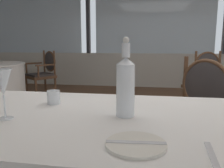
{
  "coord_description": "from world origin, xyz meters",
  "views": [
    {
      "loc": [
        -0.06,
        -2.17,
        1.08
      ],
      "look_at": [
        -0.27,
        -0.89,
        0.85
      ],
      "focal_mm": 37.06,
      "sensor_mm": 36.0,
      "label": 1
    }
  ],
  "objects_px": {
    "dining_chair_0_1": "(44,71)",
    "dining_chair_1_1": "(212,104)",
    "water_bottle": "(125,85)",
    "dining_chair_1_0": "(210,78)",
    "side_plate": "(136,144)",
    "water_tumbler": "(54,97)",
    "wine_glass": "(3,83)"
  },
  "relations": [
    {
      "from": "water_bottle",
      "to": "water_tumbler",
      "type": "xyz_separation_m",
      "value": [
        -0.4,
        0.15,
        -0.1
      ]
    },
    {
      "from": "dining_chair_0_1",
      "to": "dining_chair_1_1",
      "type": "xyz_separation_m",
      "value": [
        2.58,
        -2.18,
        0.01
      ]
    },
    {
      "from": "dining_chair_0_1",
      "to": "dining_chair_1_1",
      "type": "height_order",
      "value": "dining_chair_1_1"
    },
    {
      "from": "water_bottle",
      "to": "dining_chair_0_1",
      "type": "relative_size",
      "value": 0.36
    },
    {
      "from": "water_bottle",
      "to": "dining_chair_0_1",
      "type": "height_order",
      "value": "water_bottle"
    },
    {
      "from": "water_bottle",
      "to": "dining_chair_1_1",
      "type": "relative_size",
      "value": 0.35
    },
    {
      "from": "side_plate",
      "to": "water_tumbler",
      "type": "relative_size",
      "value": 2.7
    },
    {
      "from": "water_bottle",
      "to": "dining_chair_1_0",
      "type": "xyz_separation_m",
      "value": [
        1.02,
        2.72,
        -0.33
      ]
    },
    {
      "from": "water_tumbler",
      "to": "dining_chair_1_0",
      "type": "xyz_separation_m",
      "value": [
        1.42,
        2.57,
        -0.23
      ]
    },
    {
      "from": "dining_chair_0_1",
      "to": "dining_chair_1_1",
      "type": "bearing_deg",
      "value": 86.61
    },
    {
      "from": "side_plate",
      "to": "water_bottle",
      "type": "relative_size",
      "value": 0.56
    },
    {
      "from": "side_plate",
      "to": "water_tumbler",
      "type": "distance_m",
      "value": 0.65
    },
    {
      "from": "water_bottle",
      "to": "dining_chair_1_1",
      "type": "distance_m",
      "value": 1.28
    },
    {
      "from": "side_plate",
      "to": "dining_chair_1_0",
      "type": "height_order",
      "value": "dining_chair_1_0"
    },
    {
      "from": "wine_glass",
      "to": "water_tumbler",
      "type": "bearing_deg",
      "value": 69.97
    },
    {
      "from": "dining_chair_1_0",
      "to": "dining_chair_1_1",
      "type": "relative_size",
      "value": 1.0
    },
    {
      "from": "side_plate",
      "to": "water_bottle",
      "type": "bearing_deg",
      "value": 102.45
    },
    {
      "from": "dining_chair_0_1",
      "to": "dining_chair_1_0",
      "type": "height_order",
      "value": "dining_chair_1_0"
    },
    {
      "from": "side_plate",
      "to": "dining_chair_1_1",
      "type": "bearing_deg",
      "value": 67.21
    },
    {
      "from": "side_plate",
      "to": "water_tumbler",
      "type": "xyz_separation_m",
      "value": [
        -0.46,
        0.45,
        0.03
      ]
    },
    {
      "from": "dining_chair_0_1",
      "to": "dining_chair_1_1",
      "type": "distance_m",
      "value": 3.37
    },
    {
      "from": "dining_chair_1_0",
      "to": "side_plate",
      "type": "bearing_deg",
      "value": -34.47
    },
    {
      "from": "water_tumbler",
      "to": "dining_chair_1_1",
      "type": "relative_size",
      "value": 0.07
    },
    {
      "from": "wine_glass",
      "to": "dining_chair_1_1",
      "type": "distance_m",
      "value": 1.68
    },
    {
      "from": "wine_glass",
      "to": "side_plate",
      "type": "bearing_deg",
      "value": -17.12
    },
    {
      "from": "water_bottle",
      "to": "wine_glass",
      "type": "height_order",
      "value": "water_bottle"
    },
    {
      "from": "water_bottle",
      "to": "water_tumbler",
      "type": "height_order",
      "value": "water_bottle"
    },
    {
      "from": "wine_glass",
      "to": "dining_chair_0_1",
      "type": "height_order",
      "value": "wine_glass"
    },
    {
      "from": "water_bottle",
      "to": "dining_chair_1_0",
      "type": "bearing_deg",
      "value": 69.4
    },
    {
      "from": "side_plate",
      "to": "dining_chair_1_1",
      "type": "xyz_separation_m",
      "value": [
        0.57,
        1.36,
        -0.2
      ]
    },
    {
      "from": "dining_chair_0_1",
      "to": "water_tumbler",
      "type": "bearing_deg",
      "value": 63.34
    },
    {
      "from": "water_tumbler",
      "to": "side_plate",
      "type": "bearing_deg",
      "value": -43.88
    }
  ]
}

